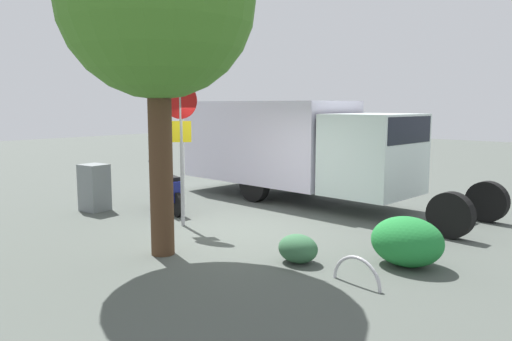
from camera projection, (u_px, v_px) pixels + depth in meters
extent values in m
plane|color=#494F49|center=(244.00, 231.00, 10.27)|extent=(60.00, 60.00, 0.00)
cylinder|color=black|center=(254.00, 185.00, 13.32)|extent=(0.91, 0.31, 0.90)
cylinder|color=black|center=(300.00, 177.00, 14.67)|extent=(0.91, 0.31, 0.90)
cylinder|color=black|center=(450.00, 215.00, 9.66)|extent=(0.91, 0.31, 0.90)
cylinder|color=black|center=(487.00, 202.00, 11.01)|extent=(0.91, 0.31, 0.90)
cube|color=silver|center=(268.00, 141.00, 14.13)|extent=(4.92, 2.51, 2.20)
cube|color=silver|center=(374.00, 154.00, 11.80)|extent=(1.93, 2.21, 1.90)
cube|color=black|center=(374.00, 129.00, 11.72)|extent=(1.94, 2.05, 0.60)
cylinder|color=black|center=(160.00, 196.00, 12.59)|extent=(0.56, 0.28, 0.56)
cylinder|color=black|center=(178.00, 205.00, 11.52)|extent=(0.56, 0.28, 0.56)
cube|color=navy|center=(169.00, 189.00, 11.97)|extent=(1.14, 0.67, 0.48)
cube|color=black|center=(170.00, 178.00, 11.85)|extent=(0.70, 0.48, 0.12)
cylinder|color=slate|center=(160.00, 175.00, 12.48)|extent=(0.29, 0.16, 0.69)
cylinder|color=black|center=(159.00, 161.00, 12.43)|extent=(0.22, 0.53, 0.04)
cylinder|color=#9E9EA3|center=(182.00, 160.00, 10.52)|extent=(0.08, 0.08, 2.83)
cylinder|color=red|center=(180.00, 101.00, 10.35)|extent=(0.71, 0.32, 0.76)
cube|color=yellow|center=(181.00, 132.00, 10.43)|extent=(0.33, 0.33, 0.44)
cylinder|color=#47301E|center=(161.00, 164.00, 8.47)|extent=(0.40, 0.40, 3.12)
cube|color=slate|center=(94.00, 188.00, 12.16)|extent=(0.65, 0.59, 1.13)
torus|color=#B7B7BC|center=(356.00, 285.00, 7.19)|extent=(0.85, 0.17, 0.85)
ellipsoid|color=#356641|center=(298.00, 249.00, 8.18)|extent=(0.68, 0.56, 0.47)
ellipsoid|color=#207B34|center=(407.00, 241.00, 8.00)|extent=(1.17, 0.95, 0.80)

